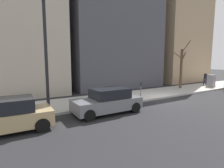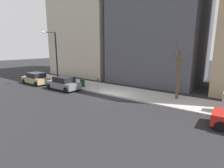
# 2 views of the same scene
# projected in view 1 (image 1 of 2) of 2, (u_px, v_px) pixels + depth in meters

# --- Properties ---
(ground_plane) EXTENTS (120.00, 120.00, 0.00)m
(ground_plane) POSITION_uv_depth(u_px,v_px,m) (162.00, 99.00, 14.81)
(ground_plane) COLOR #232326
(sidewalk) EXTENTS (4.00, 36.00, 0.15)m
(sidewalk) POSITION_uv_depth(u_px,v_px,m) (146.00, 94.00, 16.49)
(sidewalk) COLOR #B2AFA8
(sidewalk) RESTS_ON ground
(parked_car_grey) EXTENTS (1.93, 4.20, 1.52)m
(parked_car_grey) POSITION_uv_depth(u_px,v_px,m) (108.00, 101.00, 10.72)
(parked_car_grey) COLOR slate
(parked_car_grey) RESTS_ON ground
(parked_car_tan) EXTENTS (2.01, 4.24, 1.52)m
(parked_car_tan) POSITION_uv_depth(u_px,v_px,m) (3.00, 116.00, 7.74)
(parked_car_tan) COLOR tan
(parked_car_tan) RESTS_ON ground
(parking_meter) EXTENTS (0.14, 0.10, 1.35)m
(parking_meter) POSITION_uv_depth(u_px,v_px,m) (141.00, 89.00, 14.01)
(parking_meter) COLOR slate
(parking_meter) RESTS_ON sidewalk
(utility_box) EXTENTS (0.83, 0.61, 1.43)m
(utility_box) POSITION_uv_depth(u_px,v_px,m) (211.00, 81.00, 20.76)
(utility_box) COLOR #A8A399
(utility_box) RESTS_ON sidewalk
(streetlamp) EXTENTS (1.97, 0.32, 6.50)m
(streetlamp) POSITION_uv_depth(u_px,v_px,m) (47.00, 46.00, 9.79)
(streetlamp) COLOR black
(streetlamp) RESTS_ON sidewalk
(bare_tree) EXTENTS (1.64, 1.69, 5.21)m
(bare_tree) POSITION_uv_depth(u_px,v_px,m) (181.00, 68.00, 19.63)
(bare_tree) COLOR brown
(bare_tree) RESTS_ON sidewalk
(trash_bin) EXTENTS (0.56, 0.56, 0.90)m
(trash_bin) POSITION_uv_depth(u_px,v_px,m) (107.00, 96.00, 12.96)
(trash_bin) COLOR #14381E
(trash_bin) RESTS_ON sidewalk
(pedestrian_near_meter) EXTENTS (0.39, 0.36, 1.66)m
(pedestrian_near_meter) POSITION_uv_depth(u_px,v_px,m) (205.00, 78.00, 22.32)
(pedestrian_near_meter) COLOR #1E1E2D
(pedestrian_near_meter) RESTS_ON sidewalk
(office_tower_left) EXTENTS (9.02, 9.02, 18.24)m
(office_tower_left) POSITION_uv_depth(u_px,v_px,m) (171.00, 25.00, 28.50)
(office_tower_left) COLOR tan
(office_tower_left) RESTS_ON ground
(office_block_center) EXTENTS (11.30, 11.30, 20.31)m
(office_block_center) POSITION_uv_depth(u_px,v_px,m) (103.00, 8.00, 23.17)
(office_block_center) COLOR #4C4C56
(office_block_center) RESTS_ON ground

